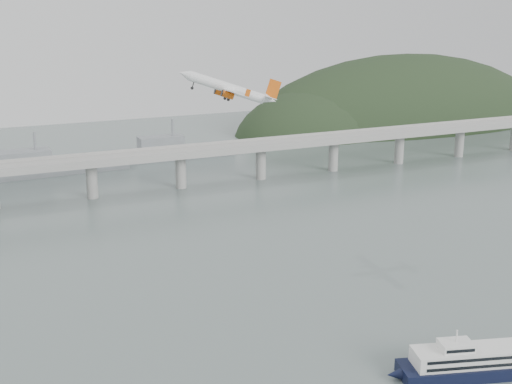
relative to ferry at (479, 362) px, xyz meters
name	(u,v)px	position (x,y,z in m)	size (l,w,h in m)	color
ground	(333,351)	(-30.57, 28.27, -3.82)	(900.00, 900.00, 0.00)	slate
bridge	(144,161)	(-31.73, 228.27, 13.82)	(800.00, 22.00, 23.90)	gray
headland	(415,142)	(254.60, 360.02, -23.17)	(365.00, 155.00, 156.00)	black
ferry	(479,362)	(0.00, 0.00, 0.00)	(72.98, 28.88, 14.10)	black
airliner	(230,89)	(-31.27, 105.23, 66.58)	(39.59, 36.17, 15.66)	silver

